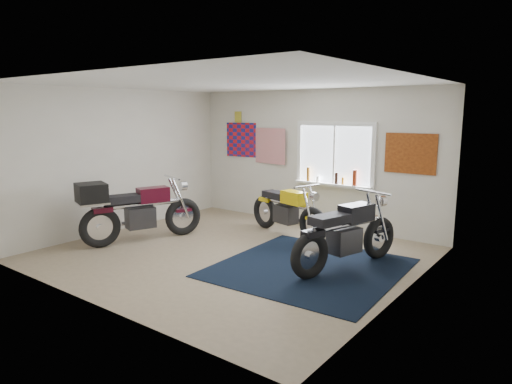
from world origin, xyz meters
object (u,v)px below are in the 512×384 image
Objects in this scene: navy_rug at (309,268)px; black_chrome_bike at (346,236)px; yellow_triumph at (287,212)px; maroon_tourer at (133,210)px.

navy_rug is 1.24× the size of black_chrome_bike.
navy_rug is 1.91m from yellow_triumph.
navy_rug is 1.21× the size of maroon_tourer.
maroon_tourer is (-3.15, -0.69, 0.58)m from navy_rug.
maroon_tourer is at bearing -117.16° from yellow_triumph.
black_chrome_bike is (0.41, 0.34, 0.48)m from navy_rug.
black_chrome_bike is 3.70m from maroon_tourer.
yellow_triumph is 1.97m from black_chrome_bike.
maroon_tourer is at bearing -167.68° from navy_rug.
black_chrome_bike reaches higher than navy_rug.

